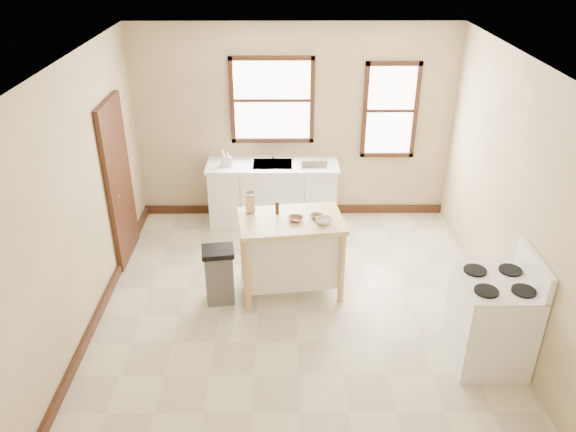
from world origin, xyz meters
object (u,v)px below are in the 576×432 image
Objects in this scene: trash_bin at (219,275)px; knife_block at (250,204)px; bowl_a at (295,219)px; kitchen_island at (291,255)px; gas_stove at (493,309)px; bowl_c at (324,221)px; pepper_grinder at (277,208)px; bowl_b at (317,217)px; dish_rack at (314,163)px; soap_bottle_a at (223,159)px; soap_bottle_b at (228,159)px.

knife_block is at bearing 39.80° from trash_bin.
trash_bin is (-0.88, -0.17, -0.64)m from bowl_a.
trash_bin is (-0.83, -0.21, -0.13)m from kitchen_island.
kitchen_island is at bearing 148.37° from gas_stove.
bowl_c is at bearing -11.41° from bowl_a.
knife_block is 0.57m from bowl_a.
pepper_grinder reaches higher than bowl_a.
pepper_grinder reaches higher than bowl_b.
dish_rack is 2.29m from trash_bin.
soap_bottle_a is at bearing 126.84° from bowl_b.
soap_bottle_a is 0.20× the size of kitchen_island.
soap_bottle_a is 1.27× the size of bowl_c.
bowl_c reaches higher than trash_bin.
kitchen_island reaches higher than trash_bin.
trash_bin is at bearing -168.13° from bowl_b.
soap_bottle_b is 0.17× the size of gas_stove.
bowl_c is at bearing -59.23° from bowl_b.
bowl_b is at bearing 120.77° from bowl_c.
kitchen_island is at bearing -40.55° from pepper_grinder.
soap_bottle_b reaches higher than bowl_c.
bowl_c is at bearing -27.31° from knife_block.
dish_rack is 1.76m from kitchen_island.
bowl_c is (1.28, -1.74, -0.04)m from soap_bottle_a.
dish_rack is 1.72m from bowl_a.
soap_bottle_b reaches higher than trash_bin.
pepper_grinder is at bearing -74.84° from soap_bottle_b.
soap_bottle_b is 1.04× the size of knife_block.
gas_stove is at bearing -46.10° from dish_rack.
gas_stove is (2.81, -2.86, -0.42)m from soap_bottle_b.
knife_block is at bearing 161.10° from bowl_c.
dish_rack is at bearing 52.98° from knife_block.
knife_block is (-0.47, 0.18, 0.58)m from kitchen_island.
dish_rack is at bearing -9.31° from soap_bottle_b.
knife_block reaches higher than bowl_c.
soap_bottle_b is at bearing -1.87° from soap_bottle_a.
gas_stove is at bearing -60.95° from soap_bottle_a.
soap_bottle_a reaches higher than pepper_grinder.
gas_stove is (1.96, -1.20, 0.12)m from kitchen_island.
knife_block reaches higher than bowl_a.
soap_bottle_b is 0.30× the size of trash_bin.
bowl_a is 1.19× the size of bowl_b.
soap_bottle_a is 1.68m from pepper_grinder.
soap_bottle_a is at bearing -164.55° from dish_rack.
soap_bottle_b is at bearing 82.96° from trash_bin.
bowl_b is at bearing -20.27° from knife_block.
kitchen_island is 2.30m from gas_stove.
gas_stove is (1.66, -1.23, -0.38)m from bowl_b.
bowl_a is 2.27m from gas_stove.
pepper_grinder reaches higher than bowl_c.
bowl_c is at bearing -64.76° from soap_bottle_b.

